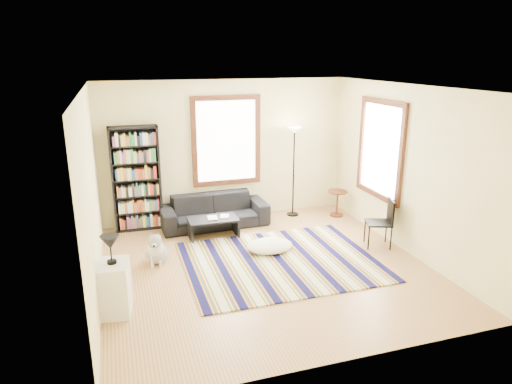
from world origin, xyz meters
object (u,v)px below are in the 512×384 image
object	(u,v)px
folding_chair	(379,223)
white_cabinet	(114,288)
floor_lamp	(294,172)
side_table	(337,203)
floor_cushion	(270,246)
coffee_table	(213,227)
dog	(156,247)
sofa	(214,211)
bookshelf	(136,179)

from	to	relation	value
folding_chair	white_cabinet	distance (m)	4.54
floor_lamp	side_table	xyz separation A→B (m)	(0.87, -0.32, -0.66)
floor_cushion	floor_lamp	size ratio (longest dim) A/B	0.43
coffee_table	white_cabinet	size ratio (longest dim) A/B	1.29
folding_chair	white_cabinet	world-z (taller)	folding_chair
coffee_table	side_table	size ratio (longest dim) A/B	1.67
floor_cushion	side_table	xyz separation A→B (m)	(1.94, 1.30, 0.17)
folding_chair	dog	bearing A→B (deg)	-167.36
coffee_table	white_cabinet	world-z (taller)	white_cabinet
floor_cushion	side_table	distance (m)	2.34
sofa	floor_cushion	bearing A→B (deg)	-68.98
coffee_table	folding_chair	bearing A→B (deg)	-25.72
sofa	floor_lamp	xyz separation A→B (m)	(1.71, 0.10, 0.63)
bookshelf	white_cabinet	world-z (taller)	bookshelf
floor_cushion	coffee_table	bearing A→B (deg)	129.68
floor_lamp	side_table	world-z (taller)	floor_lamp
bookshelf	folding_chair	world-z (taller)	bookshelf
sofa	side_table	xyz separation A→B (m)	(2.58, -0.22, -0.03)
bookshelf	side_table	bearing A→B (deg)	-6.95
floor_lamp	folding_chair	distance (m)	2.18
floor_lamp	side_table	size ratio (longest dim) A/B	3.44
bookshelf	white_cabinet	distance (m)	3.12
white_cabinet	dog	world-z (taller)	white_cabinet
folding_chair	dog	world-z (taller)	folding_chair
coffee_table	floor_cushion	bearing A→B (deg)	-50.32
coffee_table	bookshelf	bearing A→B (deg)	146.59
folding_chair	dog	xyz separation A→B (m)	(-3.79, 0.47, -0.15)
side_table	white_cabinet	bearing A→B (deg)	-150.72
floor_cushion	folding_chair	distance (m)	1.95
sofa	white_cabinet	world-z (taller)	white_cabinet
bookshelf	floor_cushion	bearing A→B (deg)	-40.91
bookshelf	white_cabinet	size ratio (longest dim) A/B	2.86
folding_chair	white_cabinet	xyz separation A→B (m)	(-4.45, -0.88, -0.08)
side_table	folding_chair	xyz separation A→B (m)	(-0.05, -1.64, 0.16)
side_table	dog	size ratio (longest dim) A/B	0.98
bookshelf	dog	xyz separation A→B (m)	(0.16, -1.66, -0.72)
floor_lamp	folding_chair	size ratio (longest dim) A/B	2.16
coffee_table	folding_chair	distance (m)	2.98
folding_chair	side_table	bearing A→B (deg)	107.96
bookshelf	floor_lamp	size ratio (longest dim) A/B	1.08
bookshelf	white_cabinet	bearing A→B (deg)	-99.41
dog	white_cabinet	bearing A→B (deg)	-106.30
bookshelf	floor_cushion	world-z (taller)	bookshelf
white_cabinet	floor_lamp	bearing A→B (deg)	45.53
coffee_table	white_cabinet	bearing A→B (deg)	-129.32
side_table	folding_chair	world-z (taller)	folding_chair
sofa	floor_cushion	xyz separation A→B (m)	(0.63, -1.51, -0.20)
dog	side_table	bearing A→B (deg)	26.81
side_table	white_cabinet	distance (m)	5.16
white_cabinet	dog	bearing A→B (deg)	71.39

